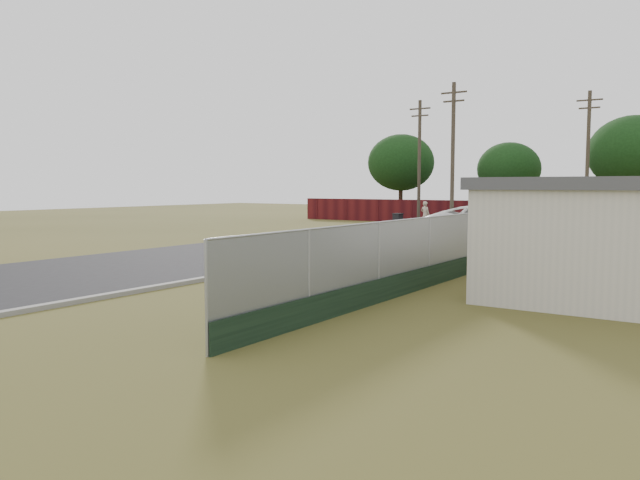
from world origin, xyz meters
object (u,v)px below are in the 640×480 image
Objects in this scene: pickup_truck at (486,222)px; pedestrian at (425,215)px; fire_hydrant at (332,293)px; mailbox at (330,233)px; trash_bin at (398,220)px.

pickup_truck is 8.65m from pedestrian.
fire_hydrant is at bearing 173.80° from pickup_truck.
pedestrian is at bearing 103.96° from mailbox.
pedestrian reaches higher than mailbox.
fire_hydrant is 0.13× the size of pickup_truck.
trash_bin is at bearing 35.68° from pickup_truck.
trash_bin is (-8.91, 6.98, -0.44)m from pickup_truck.
fire_hydrant is 9.58m from mailbox.
mailbox is at bearing 123.67° from fire_hydrant.
pickup_truck is 11.33m from trash_bin.
mailbox reaches higher than fire_hydrant.
mailbox is 0.73× the size of pedestrian.
fire_hydrant is at bearing -65.74° from trash_bin.
pickup_truck reaches higher than mailbox.
trash_bin is (-7.36, 20.12, -0.59)m from mailbox.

